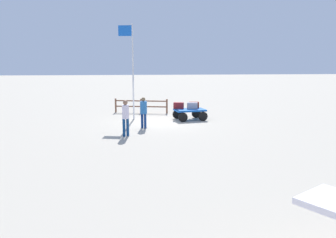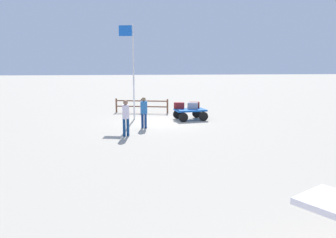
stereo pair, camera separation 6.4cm
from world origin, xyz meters
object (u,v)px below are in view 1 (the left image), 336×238
Objects in this scene: suitcase_tan at (194,105)px; flagpole at (131,64)px; suitcase_grey at (191,106)px; worker_lead at (126,115)px; suitcase_dark at (192,106)px; worker_trailing at (144,110)px; luggage_cart at (189,112)px; suitcase_maroon at (179,106)px.

flagpole is (3.96, 0.08, 2.60)m from suitcase_tan.
worker_lead reaches higher than suitcase_grey.
worker_trailing is at bearing 38.33° from suitcase_dark.
worker_trailing is at bearing 103.30° from flagpole.
suitcase_tan is (-0.37, -0.61, 0.38)m from luggage_cart.
flagpole reaches higher than suitcase_grey.
suitcase_grey is 0.09× the size of flagpole.
flagpole is (-0.24, -4.77, 2.41)m from worker_lead.
worker_lead is 1.05× the size of worker_trailing.
flagpole is at bearing -8.28° from luggage_cart.
worker_trailing is at bearing 41.72° from suitcase_tan.
suitcase_grey is (0.07, -0.12, -0.03)m from suitcase_dark.
worker_lead is (3.82, 4.24, 0.57)m from luggage_cart.
luggage_cart is 3.19× the size of suitcase_tan.
suitcase_dark is 0.12× the size of flagpole.
suitcase_tan is 0.11× the size of flagpole.
suitcase_grey is at bearing 55.39° from suitcase_tan.
flagpole reaches higher than luggage_cart.
suitcase_dark is 0.38× the size of worker_lead.
suitcase_dark is at bearing 174.24° from flagpole.
suitcase_tan is 4.74m from flagpole.
suitcase_grey is 0.43m from suitcase_tan.
flagpole is (0.67, -2.84, 2.44)m from worker_trailing.
suitcase_dark is (-0.20, -0.14, 0.39)m from luggage_cart.
suitcase_grey is at bearing -131.31° from worker_lead.
worker_trailing is 3.81m from flagpole.
suitcase_maroon is 0.38× the size of worker_lead.
suitcase_dark reaches higher than luggage_cart.
suitcase_dark is 0.50m from suitcase_tan.
suitcase_maroon is 5.58m from worker_lead.
suitcase_dark is at bearing 69.92° from suitcase_tan.
luggage_cart is at bearing 152.63° from suitcase_maroon.
suitcase_tan is 0.37× the size of worker_lead.
luggage_cart is 0.83m from suitcase_maroon.
flagpole reaches higher than suitcase_dark.
worker_trailing reaches higher than suitcase_tan.
suitcase_tan is 6.42m from worker_lead.
suitcase_tan reaches higher than luggage_cart.
suitcase_grey is (-0.78, 0.08, -0.03)m from suitcase_maroon.
luggage_cart is 4.69m from flagpole.
suitcase_maroon is at bearing -27.37° from luggage_cart.
worker_lead is at bearing 55.28° from suitcase_maroon.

